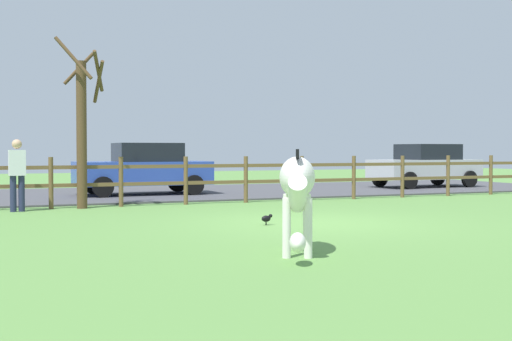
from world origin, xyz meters
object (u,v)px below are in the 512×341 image
bare_tree (82,126)px  visitor_near_fence (17,172)px  parked_car_blue (144,168)px  crow_on_grass (267,218)px  zebra (297,185)px  parked_car_silver (425,165)px

bare_tree → visitor_near_fence: bearing=-169.6°
bare_tree → visitor_near_fence: size_ratio=2.46×
parked_car_blue → visitor_near_fence: visitor_near_fence is taller
bare_tree → crow_on_grass: size_ratio=18.78×
bare_tree → parked_car_blue: size_ratio=1.00×
zebra → bare_tree: bearing=101.5°
bare_tree → visitor_near_fence: (-1.49, -0.27, -1.07)m
zebra → parked_car_blue: (0.64, 11.85, -0.08)m
crow_on_grass → parked_car_blue: size_ratio=0.05×
parked_car_silver → visitor_near_fence: bearing=-164.4°
bare_tree → visitor_near_fence: 1.85m
bare_tree → parked_car_blue: 4.47m
bare_tree → zebra: size_ratio=2.25×
parked_car_blue → crow_on_grass: bearing=-87.6°
bare_tree → crow_on_grass: bearing=-61.4°
parked_car_silver → bare_tree: bearing=-163.8°
parked_car_blue → zebra: bearing=-93.1°
zebra → visitor_near_fence: (-3.16, 7.92, -0.02)m
parked_car_blue → parked_car_silver: (10.39, 0.03, 0.00)m
visitor_near_fence → bare_tree: bearing=10.4°
crow_on_grass → visitor_near_fence: (-4.16, 4.61, 0.78)m
crow_on_grass → zebra: bearing=-106.7°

